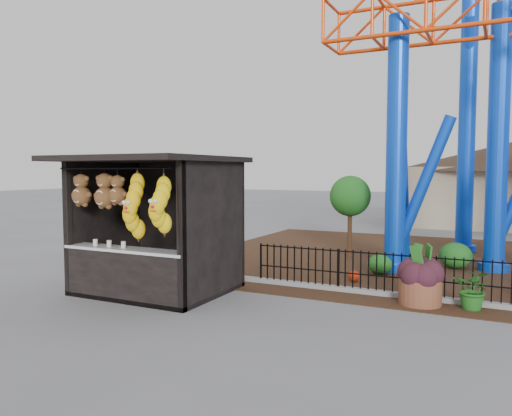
% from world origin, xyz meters
% --- Properties ---
extents(ground, '(120.00, 120.00, 0.00)m').
position_xyz_m(ground, '(0.00, 0.00, 0.00)').
color(ground, slate).
rests_on(ground, ground).
extents(mulch_bed, '(18.00, 12.00, 0.02)m').
position_xyz_m(mulch_bed, '(4.00, 8.00, 0.01)').
color(mulch_bed, '#331E11').
rests_on(mulch_bed, ground).
extents(curb, '(18.00, 0.18, 0.12)m').
position_xyz_m(curb, '(4.00, 3.00, 0.06)').
color(curb, gray).
rests_on(curb, ground).
extents(prize_booth, '(3.50, 3.40, 3.12)m').
position_xyz_m(prize_booth, '(-2.98, 0.92, 1.52)').
color(prize_booth, black).
rests_on(prize_booth, ground).
extents(terracotta_planter, '(0.95, 0.95, 0.55)m').
position_xyz_m(terracotta_planter, '(2.68, 2.63, 0.27)').
color(terracotta_planter, brown).
rests_on(terracotta_planter, ground).
extents(planter_foliage, '(0.70, 0.70, 0.64)m').
position_xyz_m(planter_foliage, '(2.68, 2.63, 0.87)').
color(planter_foliage, '#32141D').
rests_on(planter_foliage, terracotta_planter).
extents(potted_plant, '(0.90, 0.83, 0.84)m').
position_xyz_m(potted_plant, '(3.71, 2.70, 0.42)').
color(potted_plant, '#1F4D16').
rests_on(potted_plant, ground).
extents(landscaping, '(8.90, 4.04, 0.73)m').
position_xyz_m(landscaping, '(4.34, 5.92, 0.32)').
color(landscaping, '#1D5A1A').
rests_on(landscaping, mulch_bed).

